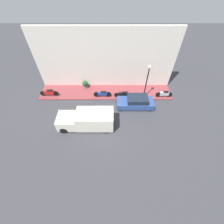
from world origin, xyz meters
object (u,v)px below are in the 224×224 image
motorcycle_red (49,93)px  streetlamp (148,76)px  scooter_silver (164,94)px  motorcycle_blue (103,94)px  delivery_van (87,120)px  parked_car (136,102)px  motorcycle_black (123,94)px  potted_plant (85,84)px

motorcycle_red → streetlamp: 11.41m
scooter_silver → motorcycle_blue: size_ratio=0.93×
delivery_van → streetlamp: size_ratio=1.25×
motorcycle_red → motorcycle_blue: 6.30m
parked_car → motorcycle_black: bearing=41.6°
parked_car → streetlamp: (1.30, -1.09, 2.53)m
streetlamp → scooter_silver: bearing=-86.2°
motorcycle_black → motorcycle_red: 8.75m
scooter_silver → potted_plant: potted_plant is taller
motorcycle_black → potted_plant: bearing=69.8°
scooter_silver → motorcycle_blue: bearing=89.8°
streetlamp → potted_plant: size_ratio=4.29×
parked_car → motorcycle_red: 10.16m
motorcycle_black → motorcycle_blue: motorcycle_blue is taller
delivery_van → motorcycle_blue: bearing=-17.4°
motorcycle_black → streetlamp: (-0.13, -2.36, 2.64)m
streetlamp → potted_plant: streetlamp is taller
streetlamp → potted_plant: bearing=75.3°
motorcycle_black → motorcycle_blue: bearing=88.6°
parked_car → motorcycle_red: bearing=80.5°
motorcycle_black → motorcycle_red: motorcycle_red is taller
delivery_van → potted_plant: delivery_van is taller
motorcycle_black → motorcycle_red: size_ratio=1.00×
motorcycle_black → motorcycle_red: bearing=88.4°
potted_plant → scooter_silver: bearing=-100.1°
motorcycle_red → streetlamp: streetlamp is taller
delivery_van → motorcycle_red: (4.42, 4.96, -0.38)m
scooter_silver → motorcycle_red: motorcycle_red is taller
motorcycle_blue → potted_plant: (1.66, 2.22, 0.13)m
delivery_van → motorcycle_red: bearing=48.3°
scooter_silver → motorcycle_blue: (0.03, 7.24, -0.01)m
parked_car → potted_plant: (3.15, 5.94, 0.04)m
motorcycle_blue → motorcycle_black: bearing=-91.4°
motorcycle_black → motorcycle_blue: size_ratio=1.03×
delivery_van → streetlamp: bearing=-56.6°
motorcycle_black → scooter_silver: scooter_silver is taller
motorcycle_red → motorcycle_blue: bearing=-91.6°
motorcycle_black → motorcycle_blue: 2.46m
delivery_van → scooter_silver: (4.22, -8.57, -0.41)m
motorcycle_black → streetlamp: bearing=-93.1°
motorcycle_red → potted_plant: 4.34m
motorcycle_red → streetlamp: bearing=-91.9°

